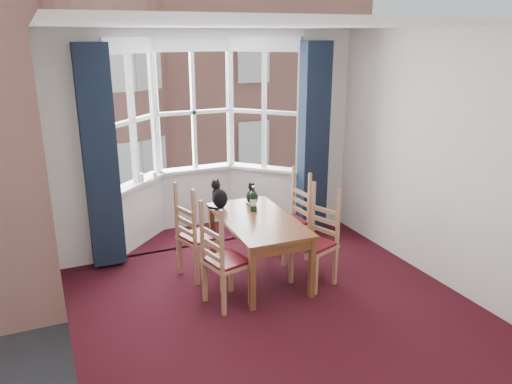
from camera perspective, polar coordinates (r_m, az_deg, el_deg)
floor at (r=5.10m, az=3.85°, el=-14.82°), size 4.50×4.50×0.00m
ceiling at (r=4.30m, az=4.66°, el=18.46°), size 4.50×4.50×0.00m
wall_left at (r=4.02m, az=-21.90°, el=-3.09°), size 0.00×4.50×4.50m
wall_right at (r=5.70m, az=22.30°, el=2.77°), size 0.00×4.50×4.50m
wall_near at (r=2.89m, az=26.11°, el=-11.92°), size 4.00×0.00×4.00m
wall_back_pier_left at (r=6.20m, az=-19.74°, el=4.18°), size 0.70×0.12×2.80m
wall_back_pier_right at (r=7.20m, az=7.47°, el=6.83°), size 0.70×0.12×2.80m
bay_window at (r=6.98m, az=-6.48°, el=6.53°), size 2.76×0.94×2.80m
curtain_left at (r=6.05m, az=-17.38°, el=3.62°), size 0.38×0.22×2.60m
curtain_right at (r=6.95m, az=6.58°, el=6.04°), size 0.38×0.22×2.60m
dining_table at (r=5.72m, az=0.21°, el=-3.80°), size 0.83×1.49×0.72m
chair_left_near at (r=5.18m, az=-4.17°, el=-8.29°), size 0.49×0.50×0.92m
chair_left_far at (r=5.80m, az=-7.23°, el=-5.44°), size 0.50×0.52×0.92m
chair_right_near at (r=5.72m, az=7.23°, el=-5.82°), size 0.52×0.53×0.92m
chair_right_far at (r=6.31m, az=4.43°, el=-3.39°), size 0.43×0.45×0.92m
cat_left at (r=6.03m, az=-4.22°, el=-0.54°), size 0.23×0.29×0.35m
cat_right at (r=6.14m, az=-0.46°, el=-0.45°), size 0.19×0.22×0.27m
wine_bottle at (r=5.88m, az=-0.32°, el=-0.97°), size 0.08×0.08×0.31m
candle_tall at (r=6.75m, az=-12.95°, el=1.64°), size 0.06×0.06×0.11m
candle_short at (r=6.81m, az=-11.46°, el=1.83°), size 0.06×0.06×0.10m
street at (r=37.14m, az=-20.06°, el=2.99°), size 80.00×80.00×0.00m
tenement_building at (r=17.95m, az=-17.79°, el=13.23°), size 18.40×7.80×15.20m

